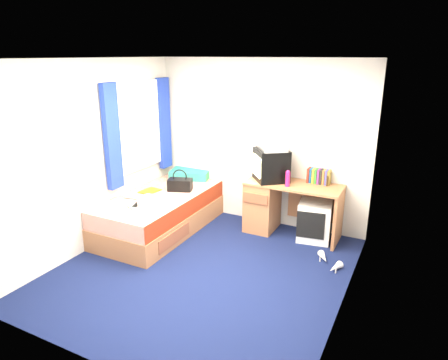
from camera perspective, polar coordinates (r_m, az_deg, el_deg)
The scene contains 20 objects.
ground at distance 4.85m, azimuth -3.02°, elevation -12.67°, with size 3.40×3.40×0.00m, color #0C1438.
room_shell at distance 4.31m, azimuth -3.33°, elevation 4.24°, with size 3.40×3.40×3.40m.
bed at distance 5.81m, azimuth -9.06°, elevation -4.65°, with size 1.01×2.00×0.54m.
pillow at distance 6.42m, azimuth -4.82°, elevation 0.88°, with size 0.61×0.39×0.13m, color #195EA4.
desk at distance 5.73m, azimuth 7.20°, elevation -3.39°, with size 1.30×0.55×0.75m.
storage_cube at distance 5.61m, azimuth 12.83°, elevation -5.72°, with size 0.43×0.43×0.54m, color white.
crt_tv at distance 5.58m, azimuth 6.71°, elevation 2.16°, with size 0.60×0.61×0.44m.
vcr at distance 5.51m, azimuth 6.85°, elevation 4.82°, with size 0.45×0.32×0.09m, color silver.
book_row at distance 5.59m, azimuth 13.40°, elevation 0.52°, with size 0.31×0.13×0.20m.
picture_frame at distance 5.55m, azimuth 14.58°, elevation -0.02°, with size 0.02×0.12×0.14m, color #302110.
pink_water_bottle at distance 5.38m, azimuth 9.08°, elevation 0.11°, with size 0.06×0.06×0.20m, color #D91E67.
aerosol_can at distance 5.53m, azimuth 8.88°, elevation 0.57°, with size 0.05×0.05×0.19m, color white.
handbag at distance 5.84m, azimuth -6.30°, elevation -0.60°, with size 0.39×0.30×0.31m.
towel at distance 5.35m, azimuth -10.26°, elevation -2.98°, with size 0.29×0.25×0.10m, color silver.
magazine at distance 5.87m, azimuth -10.56°, elevation -1.56°, with size 0.21×0.28×0.01m, color #C8CB16.
water_bottle at distance 5.63m, azimuth -13.00°, elevation -2.28°, with size 0.07×0.07×0.20m, color silver.
colour_swatch_fan at distance 5.30m, azimuth -13.02°, elevation -3.88°, with size 0.22×0.06×0.01m, color orange.
remote_control at distance 5.37m, azimuth -12.47°, elevation -3.50°, with size 0.05×0.16×0.02m, color black.
window_assembly at distance 5.91m, azimuth -12.00°, elevation 7.21°, with size 0.11×1.42×1.40m.
white_heels at distance 5.08m, azimuth 14.79°, elevation -11.30°, with size 0.36×0.42×0.09m.
Camera 1 is at (2.12, -3.62, 2.44)m, focal length 32.00 mm.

